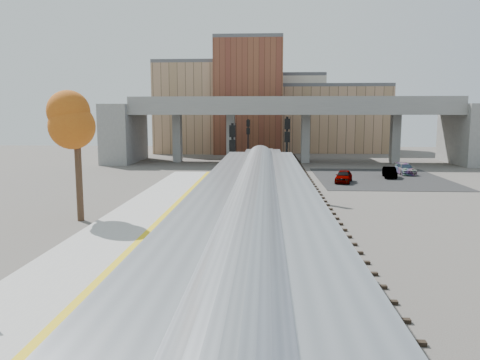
% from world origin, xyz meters
% --- Properties ---
extents(ground, '(160.00, 160.00, 0.00)m').
position_xyz_m(ground, '(0.00, 0.00, 0.00)').
color(ground, '#47423D').
rests_on(ground, ground).
extents(platform, '(4.50, 60.00, 0.35)m').
position_xyz_m(platform, '(-7.25, 0.00, 0.17)').
color(platform, '#9E9E99').
rests_on(platform, ground).
extents(yellow_strip, '(0.70, 60.00, 0.01)m').
position_xyz_m(yellow_strip, '(-5.35, 0.00, 0.35)').
color(yellow_strip, yellow).
rests_on(yellow_strip, platform).
extents(tracks, '(10.70, 95.00, 0.25)m').
position_xyz_m(tracks, '(0.93, 12.50, 0.08)').
color(tracks, black).
rests_on(tracks, ground).
extents(overpass, '(54.00, 12.00, 9.50)m').
position_xyz_m(overpass, '(4.92, 45.00, 5.81)').
color(overpass, slate).
rests_on(overpass, ground).
extents(buildings_far, '(43.00, 21.00, 20.60)m').
position_xyz_m(buildings_far, '(1.26, 66.57, 7.88)').
color(buildings_far, '#A47E5F').
rests_on(buildings_far, ground).
extents(parking_lot, '(14.00, 18.00, 0.04)m').
position_xyz_m(parking_lot, '(14.00, 28.00, 0.02)').
color(parking_lot, black).
rests_on(parking_lot, ground).
extents(locomotive, '(3.02, 19.05, 4.10)m').
position_xyz_m(locomotive, '(1.00, 8.47, 2.28)').
color(locomotive, '#A8AAB2').
rests_on(locomotive, ground).
extents(coach, '(3.03, 25.00, 5.00)m').
position_xyz_m(coach, '(1.00, -14.14, 2.80)').
color(coach, '#A8AAB2').
rests_on(coach, ground).
extents(signal_mast_near, '(0.60, 0.64, 6.45)m').
position_xyz_m(signal_mast_near, '(-1.10, 8.48, 3.09)').
color(signal_mast_near, '#9E9E99').
rests_on(signal_mast_near, ground).
extents(signal_mast_mid, '(0.60, 0.64, 6.86)m').
position_xyz_m(signal_mast_mid, '(3.00, 15.05, 3.37)').
color(signal_mast_mid, '#9E9E99').
rests_on(signal_mast_mid, ground).
extents(signal_mast_far, '(0.60, 0.64, 6.47)m').
position_xyz_m(signal_mast_far, '(-1.10, 36.59, 3.10)').
color(signal_mast_far, '#9E9E99').
rests_on(signal_mast_far, ground).
extents(tree, '(3.60, 3.60, 8.75)m').
position_xyz_m(tree, '(-11.10, 5.71, 6.49)').
color(tree, '#382619').
rests_on(tree, ground).
extents(car_a, '(2.49, 4.10, 1.31)m').
position_xyz_m(car_a, '(9.33, 24.30, 0.69)').
color(car_a, '#99999E').
rests_on(car_a, parking_lot).
extents(car_b, '(1.71, 3.75, 1.19)m').
position_xyz_m(car_b, '(15.07, 28.36, 0.64)').
color(car_b, '#99999E').
rests_on(car_b, parking_lot).
extents(car_c, '(1.83, 4.32, 1.24)m').
position_xyz_m(car_c, '(17.71, 31.65, 0.66)').
color(car_c, '#99999E').
rests_on(car_c, parking_lot).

